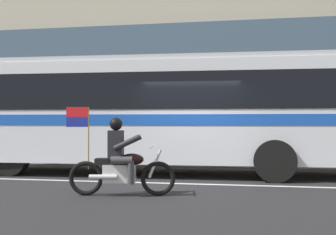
# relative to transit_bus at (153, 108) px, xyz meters

# --- Properties ---
(ground_plane) EXTENTS (60.00, 60.00, 0.00)m
(ground_plane) POSITION_rel_transit_bus_xyz_m (1.24, -1.19, -1.88)
(ground_plane) COLOR black
(sidewalk_curb) EXTENTS (28.00, 3.80, 0.15)m
(sidewalk_curb) POSITION_rel_transit_bus_xyz_m (1.24, 3.91, -1.81)
(sidewalk_curb) COLOR #A39E93
(sidewalk_curb) RESTS_ON ground_plane
(lane_center_stripe) EXTENTS (26.60, 0.14, 0.01)m
(lane_center_stripe) POSITION_rel_transit_bus_xyz_m (1.24, -1.79, -1.88)
(lane_center_stripe) COLOR silver
(lane_center_stripe) RESTS_ON ground_plane
(transit_bus) EXTENTS (12.10, 2.99, 3.22)m
(transit_bus) POSITION_rel_transit_bus_xyz_m (0.00, 0.00, 0.00)
(transit_bus) COLOR silver
(transit_bus) RESTS_ON ground_plane
(motorcycle_with_rider) EXTENTS (2.18, 0.70, 1.78)m
(motorcycle_with_rider) POSITION_rel_transit_bus_xyz_m (0.14, -3.61, -1.22)
(motorcycle_with_rider) COLOR black
(motorcycle_with_rider) RESTS_ON ground_plane
(fire_hydrant) EXTENTS (0.22, 0.30, 0.75)m
(fire_hydrant) POSITION_rel_transit_bus_xyz_m (2.24, 2.83, -1.37)
(fire_hydrant) COLOR gold
(fire_hydrant) RESTS_ON sidewalk_curb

